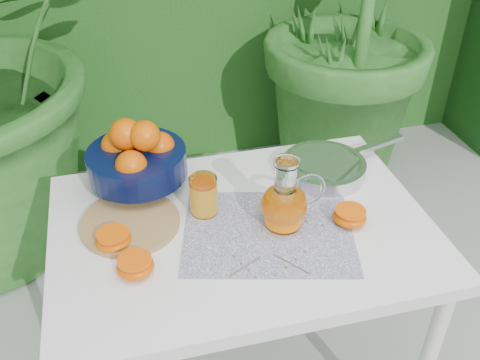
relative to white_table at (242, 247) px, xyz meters
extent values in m
imported|color=#286221|center=(0.76, 1.22, 0.22)|extent=(2.27, 2.27, 1.78)
cube|color=white|center=(0.00, 0.00, 0.06)|extent=(1.00, 0.70, 0.04)
cylinder|color=white|center=(-0.45, 0.30, -0.31)|extent=(0.04, 0.04, 0.71)
cylinder|color=white|center=(0.45, 0.30, -0.31)|extent=(0.04, 0.04, 0.71)
cube|color=#0D0E4A|center=(0.06, -0.05, 0.08)|extent=(0.51, 0.44, 0.00)
cylinder|color=#AD834E|center=(-0.29, 0.07, 0.09)|extent=(0.29, 0.29, 0.02)
cylinder|color=black|center=(-0.25, 0.24, 0.10)|extent=(0.12, 0.12, 0.04)
cylinder|color=black|center=(-0.25, 0.24, 0.17)|extent=(0.34, 0.34, 0.08)
sphere|color=#DD5E02|center=(-0.30, 0.28, 0.20)|extent=(0.11, 0.11, 0.09)
sphere|color=#DD5E02|center=(-0.18, 0.25, 0.20)|extent=(0.11, 0.11, 0.09)
sphere|color=#DD5E02|center=(-0.26, 0.17, 0.20)|extent=(0.11, 0.11, 0.09)
sphere|color=#DD5E02|center=(-0.23, 0.31, 0.20)|extent=(0.11, 0.11, 0.09)
sphere|color=#DD5E02|center=(-0.27, 0.25, 0.26)|extent=(0.11, 0.11, 0.09)
sphere|color=#DD5E02|center=(-0.22, 0.22, 0.26)|extent=(0.10, 0.10, 0.09)
cylinder|color=white|center=(0.10, -0.03, 0.09)|extent=(0.10, 0.10, 0.01)
ellipsoid|color=white|center=(0.10, -0.03, 0.15)|extent=(0.12, 0.12, 0.12)
cylinder|color=white|center=(0.10, -0.03, 0.24)|extent=(0.06, 0.06, 0.08)
cylinder|color=white|center=(0.10, -0.03, 0.28)|extent=(0.07, 0.07, 0.01)
torus|color=white|center=(0.17, -0.03, 0.19)|extent=(0.10, 0.01, 0.10)
cylinder|color=#D15F04|center=(0.10, -0.03, 0.14)|extent=(0.10, 0.10, 0.09)
cylinder|color=white|center=(-0.09, 0.07, 0.14)|extent=(0.09, 0.09, 0.11)
cylinder|color=gold|center=(-0.09, 0.07, 0.13)|extent=(0.08, 0.08, 0.09)
cylinder|color=#DF5206|center=(-0.09, 0.07, 0.18)|extent=(0.07, 0.07, 0.00)
cylinder|color=#BBBBC0|center=(0.30, 0.17, 0.10)|extent=(0.31, 0.31, 0.05)
cylinder|color=#BCBDC1|center=(0.30, 0.17, 0.12)|extent=(0.27, 0.27, 0.01)
cube|color=#BBBBC0|center=(0.50, 0.23, 0.12)|extent=(0.19, 0.07, 0.01)
ellipsoid|color=#DD5E02|center=(-0.29, -0.11, 0.10)|extent=(0.11, 0.11, 0.04)
cylinder|color=#DF5206|center=(-0.29, -0.11, 0.12)|extent=(0.10, 0.10, 0.00)
ellipsoid|color=#DD5E02|center=(-0.33, 0.00, 0.10)|extent=(0.11, 0.11, 0.04)
cylinder|color=#DF5206|center=(-0.33, 0.00, 0.12)|extent=(0.10, 0.10, 0.00)
ellipsoid|color=#DD5E02|center=(0.28, -0.06, 0.10)|extent=(0.11, 0.11, 0.04)
cylinder|color=#DF5206|center=(0.28, -0.06, 0.12)|extent=(0.10, 0.10, 0.00)
cylinder|color=brown|center=(0.08, -0.18, 0.09)|extent=(0.07, 0.09, 0.00)
sphere|color=#4B6D39|center=(0.03, -0.21, 0.09)|extent=(0.01, 0.01, 0.01)
sphere|color=#4B6D39|center=(0.06, -0.19, 0.09)|extent=(0.01, 0.01, 0.01)
sphere|color=#4B6D39|center=(0.09, -0.17, 0.09)|extent=(0.01, 0.01, 0.01)
sphere|color=#4B6D39|center=(0.12, -0.15, 0.09)|extent=(0.01, 0.01, 0.01)
cylinder|color=brown|center=(0.15, -0.02, 0.09)|extent=(0.08, 0.10, 0.00)
sphere|color=#4B6D39|center=(0.09, 0.02, 0.09)|extent=(0.01, 0.01, 0.01)
sphere|color=#4B6D39|center=(0.13, -0.01, 0.09)|extent=(0.01, 0.01, 0.01)
sphere|color=#4B6D39|center=(0.17, -0.04, 0.09)|extent=(0.01, 0.01, 0.01)
sphere|color=#4B6D39|center=(0.20, -0.07, 0.09)|extent=(0.01, 0.01, 0.01)
cylinder|color=brown|center=(-0.03, -0.16, 0.09)|extent=(0.09, 0.05, 0.00)
sphere|color=#4B6D39|center=(-0.02, -0.20, 0.09)|extent=(0.01, 0.01, 0.01)
sphere|color=#4B6D39|center=(-0.03, -0.18, 0.09)|extent=(0.01, 0.01, 0.01)
sphere|color=#4B6D39|center=(-0.04, -0.15, 0.09)|extent=(0.01, 0.01, 0.01)
sphere|color=#4B6D39|center=(-0.05, -0.12, 0.09)|extent=(0.01, 0.01, 0.01)
camera|label=1|loc=(-0.27, -1.06, 1.00)|focal=40.00mm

